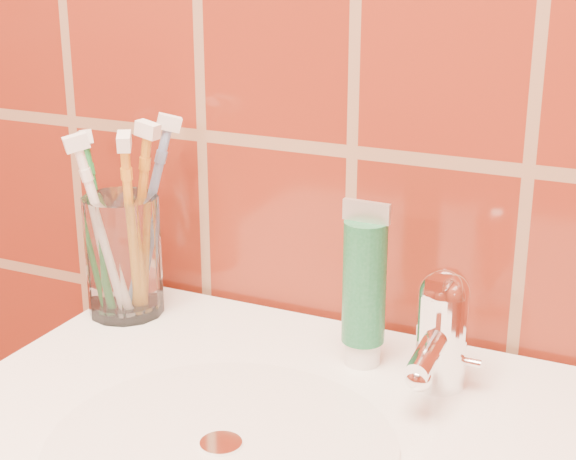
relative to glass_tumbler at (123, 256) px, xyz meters
The scene contains 8 objects.
glass_tumbler is the anchor object (origin of this frame).
toothpaste_tube 0.29m from the glass_tumbler, ahead, with size 0.05×0.04×0.17m.
faucet 0.37m from the glass_tumbler, ahead, with size 0.05×0.11×0.12m.
toothbrush_0 0.04m from the glass_tumbler, 25.56° to the right, with size 0.04×0.05×0.22m, color gold, non-canonical shape.
toothbrush_1 0.05m from the glass_tumbler, 165.35° to the left, with size 0.08×0.06×0.20m, color #1E7232, non-canonical shape.
toothbrush_2 0.05m from the glass_tumbler, 58.47° to the left, with size 0.07×0.06×0.23m, color #7597D0, non-canonical shape.
toothbrush_3 0.05m from the glass_tumbler, 28.18° to the left, with size 0.06×0.03×0.23m, color orange, non-canonical shape.
toothbrush_4 0.04m from the glass_tumbler, 105.71° to the right, with size 0.05×0.06×0.22m, color white, non-canonical shape.
Camera 1 is at (0.33, 0.35, 1.26)m, focal length 55.00 mm.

